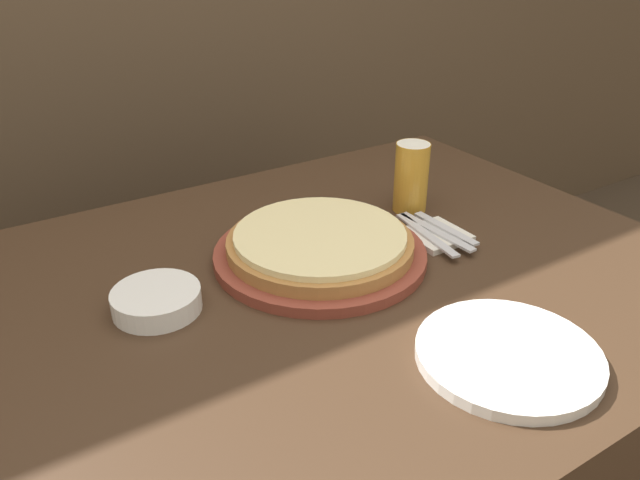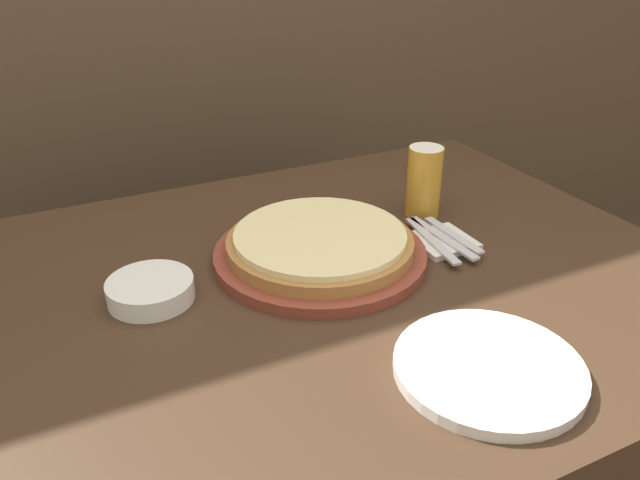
# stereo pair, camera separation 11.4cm
# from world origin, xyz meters

# --- Properties ---
(dining_table) EXTENTS (1.44, 1.03, 0.78)m
(dining_table) POSITION_xyz_m (0.00, 0.00, 0.39)
(dining_table) COLOR #3D2819
(dining_table) RESTS_ON ground_plane
(pizza_on_board) EXTENTS (0.39, 0.39, 0.06)m
(pizza_on_board) POSITION_xyz_m (0.08, 0.06, 0.80)
(pizza_on_board) COLOR brown
(pizza_on_board) RESTS_ON dining_table
(beer_glass) EXTENTS (0.07, 0.07, 0.15)m
(beer_glass) POSITION_xyz_m (0.36, 0.14, 0.86)
(beer_glass) COLOR gold
(beer_glass) RESTS_ON dining_table
(dinner_plate) EXTENTS (0.27, 0.27, 0.02)m
(dinner_plate) POSITION_xyz_m (0.14, -0.33, 0.79)
(dinner_plate) COLOR white
(dinner_plate) RESTS_ON dining_table
(side_bowl) EXTENTS (0.14, 0.14, 0.04)m
(side_bowl) POSITION_xyz_m (-0.24, 0.06, 0.80)
(side_bowl) COLOR white
(side_bowl) RESTS_ON dining_table
(napkin_stack) EXTENTS (0.11, 0.11, 0.01)m
(napkin_stack) POSITION_xyz_m (0.31, 0.01, 0.78)
(napkin_stack) COLOR silver
(napkin_stack) RESTS_ON dining_table
(fork) EXTENTS (0.04, 0.20, 0.00)m
(fork) POSITION_xyz_m (0.29, 0.01, 0.79)
(fork) COLOR silver
(fork) RESTS_ON napkin_stack
(dinner_knife) EXTENTS (0.03, 0.20, 0.00)m
(dinner_knife) POSITION_xyz_m (0.31, 0.01, 0.79)
(dinner_knife) COLOR silver
(dinner_knife) RESTS_ON napkin_stack
(spoon) EXTENTS (0.02, 0.17, 0.00)m
(spoon) POSITION_xyz_m (0.34, 0.01, 0.79)
(spoon) COLOR silver
(spoon) RESTS_ON napkin_stack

